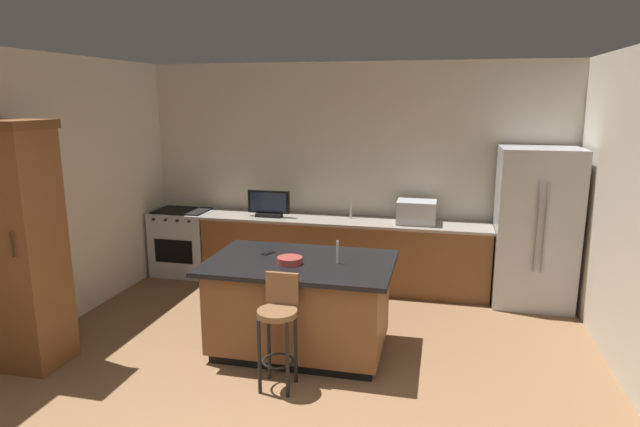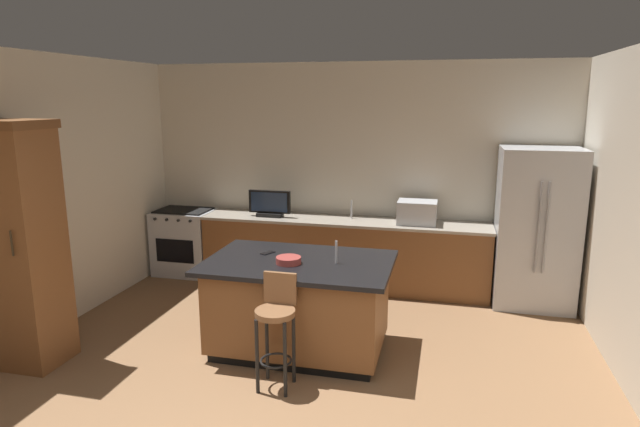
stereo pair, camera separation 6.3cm
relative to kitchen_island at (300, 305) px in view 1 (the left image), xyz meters
The scene contains 14 objects.
wall_back 2.49m from the kitchen_island, 87.18° to the left, with size 6.07×0.12×2.90m, color beige.
wall_left 2.89m from the kitchen_island, behind, with size 0.12×5.10×2.90m, color beige.
counter_back 1.90m from the kitchen_island, 88.34° to the left, with size 3.74×0.62×0.90m.
kitchen_island is the anchor object (origin of this frame).
refrigerator 3.04m from the kitchen_island, 37.50° to the left, with size 0.90×0.79×1.88m.
range_oven 2.92m from the kitchen_island, 139.39° to the left, with size 0.79×0.63×0.92m.
cabinet_tower 2.63m from the kitchen_island, 160.93° to the right, with size 0.69×0.56×2.26m.
microwave 2.22m from the kitchen_island, 62.45° to the left, with size 0.48×0.36×0.29m, color #B7BABF.
tv_monitor 2.15m from the kitchen_island, 116.67° to the left, with size 0.56×0.16×0.35m.
sink_faucet_back 2.08m from the kitchen_island, 85.94° to the left, with size 0.02×0.02×0.24m, color #B2B2B7.
sink_faucet_island 0.67m from the kitchen_island, ahead, with size 0.02×0.02×0.22m, color #B2B2B7.
bar_stool_center 0.71m from the kitchen_island, 89.98° to the right, with size 0.34×0.34×0.99m.
fruit_bowl 0.50m from the kitchen_island, 123.56° to the right, with size 0.24×0.24×0.06m, color #993833.
cell_phone 0.61m from the kitchen_island, 155.86° to the left, with size 0.07×0.15×0.01m, color black.
Camera 1 is at (1.18, -2.30, 2.44)m, focal length 29.92 mm.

